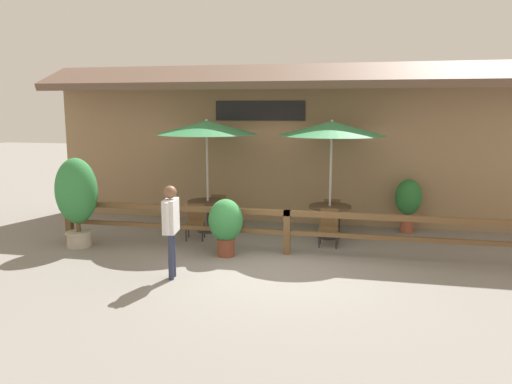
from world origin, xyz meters
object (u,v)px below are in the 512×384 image
Objects in this scene: potted_plant_broad_leaf at (408,200)px; chair_middle_streetside at (329,226)px; dining_table_near at (208,207)px; potted_plant_entrance_palm at (226,223)px; chair_near_streetside at (195,220)px; pedestrian at (171,219)px; chair_near_wallside at (220,208)px; potted_plant_tall_tropical at (77,195)px; dining_table_middle at (330,212)px; patio_umbrella_middle at (332,129)px; chair_middle_wallside at (332,213)px; patio_umbrella_near at (207,127)px.

chair_middle_streetside is at bearing -138.27° from potted_plant_broad_leaf.
potted_plant_entrance_palm is (1.01, -1.95, 0.07)m from dining_table_near.
pedestrian is (0.49, -2.73, 0.64)m from chair_near_streetside.
chair_near_wallside is 3.32m from chair_middle_streetside.
dining_table_near is 0.50× the size of potted_plant_tall_tropical.
chair_near_wallside is at bearing 177.08° from pedestrian.
potted_plant_entrance_palm is (0.94, -2.72, 0.24)m from chair_near_wallside.
potted_plant_tall_tropical is (-2.47, -2.73, 0.71)m from chair_near_wallside.
potted_plant_broad_leaf reaches higher than dining_table_middle.
chair_middle_wallside is (0.01, 0.71, -2.14)m from patio_umbrella_middle.
potted_plant_broad_leaf is 6.29m from pedestrian.
chair_near_wallside is at bearing 165.97° from dining_table_middle.
chair_middle_wallside is at bearing 13.76° from dining_table_near.
potted_plant_broad_leaf reaches higher than dining_table_near.
chair_near_wallside is 0.30× the size of patio_umbrella_middle.
patio_umbrella_middle is 3.41m from potted_plant_entrance_palm.
pedestrian is (0.36, -4.26, 0.64)m from chair_near_wallside.
potted_plant_broad_leaf is at bearing 26.16° from patio_umbrella_middle.
chair_near_wallside and chair_middle_wallside have the same top height.
dining_table_near is 3.55m from pedestrian.
chair_near_wallside is 2.97m from chair_middle_wallside.
chair_middle_streetside is 1.00× the size of chair_middle_wallside.
patio_umbrella_near is 3.41m from potted_plant_tall_tropical.
pedestrian reaches higher than dining_table_near.
potted_plant_broad_leaf is at bearing 10.92° from dining_table_near.
chair_middle_streetside is at bearing 31.67° from potted_plant_entrance_palm.
potted_plant_entrance_palm is at bearing -62.52° from dining_table_near.
chair_middle_streetside is at bearing -12.61° from dining_table_near.
patio_umbrella_near reaches higher than chair_near_streetside.
potted_plant_tall_tropical is at bearing -159.84° from patio_umbrella_middle.
potted_plant_entrance_palm is at bearing -62.52° from patio_umbrella_near.
dining_table_middle is at bearing 3.38° from chair_near_streetside.
dining_table_middle is (3.03, 0.03, -1.98)m from patio_umbrella_near.
patio_umbrella_near is 3.62m from dining_table_middle.
dining_table_near is 3.14m from chair_middle_streetside.
chair_near_streetside reaches higher than dining_table_middle.
pedestrian is at bearing -133.79° from chair_middle_streetside.
chair_middle_streetside is (3.13, 0.08, 0.00)m from chair_near_streetside.
potted_plant_tall_tropical reaches higher than potted_plant_entrance_palm.
patio_umbrella_near is 3.38× the size of chair_near_wallside.
patio_umbrella_near is 2.09× the size of potted_plant_broad_leaf.
chair_near_wallside is 1.00× the size of chair_middle_wallside.
potted_plant_tall_tropical is at bearing -167.49° from chair_middle_streetside.
dining_table_middle is 1.21× the size of chair_middle_streetside.
potted_plant_tall_tropical is 1.65× the size of potted_plant_entrance_palm.
patio_umbrella_middle reaches higher than potted_plant_tall_tropical.
patio_umbrella_near is 5.28m from potted_plant_broad_leaf.
chair_near_streetside is 1.62m from potted_plant_entrance_palm.
chair_middle_streetside is at bearing -87.27° from patio_umbrella_middle.
dining_table_middle is (3.09, 0.80, 0.17)m from chair_near_streetside.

